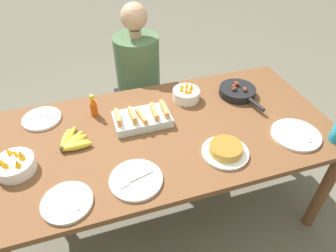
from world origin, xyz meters
TOP-DOWN VIEW (x-y plane):
  - ground_plane at (0.00, 0.00)m, footprint 14.00×14.00m
  - dining_table at (0.00, 0.00)m, footprint 1.88×0.94m
  - banana_bunch at (-0.52, 0.04)m, footprint 0.18×0.20m
  - melon_tray at (-0.12, 0.11)m, footprint 0.32×0.19m
  - skillet at (0.54, 0.20)m, footprint 0.23×0.36m
  - frittata_plate_center at (0.23, -0.27)m, footprint 0.24×0.24m
  - empty_plate_near_front at (-0.57, -0.34)m, footprint 0.23×0.23m
  - empty_plate_far_left at (0.66, -0.26)m, footprint 0.27×0.27m
  - empty_plate_far_right at (-0.25, -0.30)m, footprint 0.25×0.25m
  - empty_plate_mid_edge at (-0.68, 0.31)m, footprint 0.22×0.22m
  - fruit_bowl_mango at (-0.80, -0.06)m, footprint 0.19×0.19m
  - fruit_bowl_citrus at (0.20, 0.25)m, footprint 0.17×0.17m
  - hot_sauce_bottle at (-0.38, 0.26)m, footprint 0.04×0.04m
  - person_figure at (-0.00, 0.75)m, footprint 0.36×0.36m

SIDE VIEW (x-z plane):
  - ground_plane at x=0.00m, z-range 0.00..0.00m
  - person_figure at x=0.00m, z-range -0.11..1.10m
  - dining_table at x=0.00m, z-range 0.28..1.02m
  - empty_plate_far_left at x=0.66m, z-range 0.74..0.76m
  - empty_plate_far_right at x=-0.25m, z-range 0.74..0.76m
  - empty_plate_near_front at x=-0.57m, z-range 0.74..0.76m
  - empty_plate_mid_edge at x=-0.68m, z-range 0.74..0.76m
  - banana_bunch at x=-0.52m, z-range 0.74..0.78m
  - frittata_plate_center at x=0.23m, z-range 0.73..0.79m
  - skillet at x=0.54m, z-range 0.72..0.81m
  - melon_tray at x=-0.12m, z-range 0.72..0.82m
  - fruit_bowl_mango at x=-0.80m, z-range 0.72..0.84m
  - fruit_bowl_citrus at x=0.20m, z-range 0.72..0.84m
  - hot_sauce_bottle at x=-0.38m, z-range 0.73..0.87m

